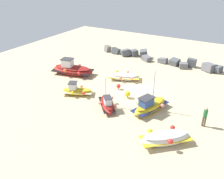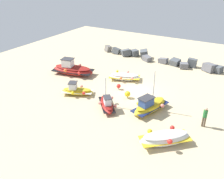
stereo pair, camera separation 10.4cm
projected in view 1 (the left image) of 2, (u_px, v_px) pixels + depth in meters
name	position (u px, v px, depth m)	size (l,w,h in m)	color
ground_plane	(135.00, 92.00, 24.43)	(44.31, 44.31, 0.00)	#C6B289
fishing_boat_0	(107.00, 104.00, 21.43)	(2.81, 2.97, 2.73)	maroon
fishing_boat_1	(77.00, 91.00, 23.78)	(3.28, 2.38, 1.30)	gold
fishing_boat_2	(72.00, 69.00, 28.16)	(5.11, 2.72, 1.88)	maroon
fishing_boat_3	(150.00, 106.00, 20.93)	(2.34, 3.97, 3.61)	gold
fishing_boat_4	(124.00, 77.00, 26.91)	(3.71, 2.55, 0.75)	white
fishing_boat_5	(165.00, 138.00, 17.07)	(3.53, 3.40, 0.96)	white
person_walking	(205.00, 116.00, 18.72)	(0.32, 0.32, 1.68)	brown
breakwater_rocks	(173.00, 61.00, 31.09)	(18.93, 2.63, 1.38)	slate
mooring_buoy_0	(128.00, 94.00, 23.11)	(0.55, 0.55, 0.69)	#3F3F42
mooring_buoy_1	(119.00, 86.00, 24.75)	(0.43, 0.43, 0.58)	#3F3F42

